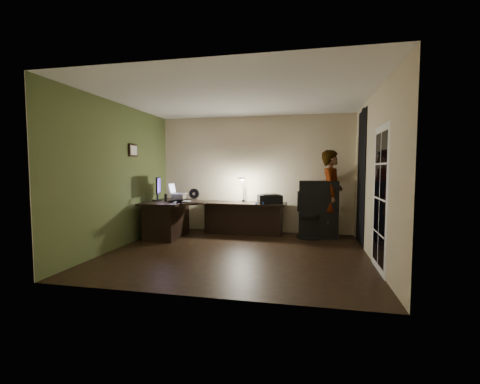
% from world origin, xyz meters
% --- Properties ---
extents(floor, '(4.50, 4.00, 0.01)m').
position_xyz_m(floor, '(0.00, 0.00, -0.01)').
color(floor, black).
rests_on(floor, ground).
extents(ceiling, '(4.50, 4.00, 0.01)m').
position_xyz_m(ceiling, '(0.00, 0.00, 2.71)').
color(ceiling, silver).
rests_on(ceiling, floor).
extents(wall_back, '(4.50, 0.01, 2.70)m').
position_xyz_m(wall_back, '(0.00, 2.00, 1.35)').
color(wall_back, beige).
rests_on(wall_back, floor).
extents(wall_front, '(4.50, 0.01, 2.70)m').
position_xyz_m(wall_front, '(0.00, -2.00, 1.35)').
color(wall_front, beige).
rests_on(wall_front, floor).
extents(wall_left, '(0.01, 4.00, 2.70)m').
position_xyz_m(wall_left, '(-2.25, 0.00, 1.35)').
color(wall_left, beige).
rests_on(wall_left, floor).
extents(wall_right, '(0.01, 4.00, 2.70)m').
position_xyz_m(wall_right, '(2.25, 0.00, 1.35)').
color(wall_right, beige).
rests_on(wall_right, floor).
extents(green_wall_overlay, '(0.00, 4.00, 2.70)m').
position_xyz_m(green_wall_overlay, '(-2.24, 0.00, 1.35)').
color(green_wall_overlay, '#4B592C').
rests_on(green_wall_overlay, floor).
extents(arched_doorway, '(0.01, 0.90, 2.60)m').
position_xyz_m(arched_doorway, '(2.24, 1.15, 1.30)').
color(arched_doorway, black).
rests_on(arched_doorway, floor).
extents(french_door, '(0.02, 0.92, 2.10)m').
position_xyz_m(french_door, '(2.24, -0.55, 1.05)').
color(french_door, white).
rests_on(french_door, floor).
extents(framed_picture, '(0.04, 0.30, 0.25)m').
position_xyz_m(framed_picture, '(-2.22, 0.45, 1.85)').
color(framed_picture, black).
rests_on(framed_picture, wall_left).
extents(desk_left, '(0.88, 1.39, 0.79)m').
position_xyz_m(desk_left, '(-1.71, 0.98, 0.39)').
color(desk_left, black).
rests_on(desk_left, floor).
extents(desk_right, '(1.94, 0.73, 0.72)m').
position_xyz_m(desk_right, '(-0.20, 1.63, 0.36)').
color(desk_right, black).
rests_on(desk_right, floor).
extents(cabinet, '(0.82, 0.42, 1.22)m').
position_xyz_m(cabinet, '(1.45, 1.60, 0.61)').
color(cabinet, black).
rests_on(cabinet, floor).
extents(laptop_stand, '(0.27, 0.22, 0.11)m').
position_xyz_m(laptop_stand, '(-1.58, 1.25, 0.86)').
color(laptop_stand, silver).
rests_on(laptop_stand, desk_left).
extents(laptop, '(0.35, 0.33, 0.23)m').
position_xyz_m(laptop, '(-1.58, 1.25, 1.04)').
color(laptop, silver).
rests_on(laptop, laptop_stand).
extents(monitor, '(0.29, 0.56, 0.36)m').
position_xyz_m(monitor, '(-1.92, 0.89, 0.99)').
color(monitor, black).
rests_on(monitor, desk_left).
extents(mouse, '(0.07, 0.10, 0.03)m').
position_xyz_m(mouse, '(-1.29, 0.31, 0.82)').
color(mouse, silver).
rests_on(mouse, desk_left).
extents(phone, '(0.07, 0.12, 0.01)m').
position_xyz_m(phone, '(-1.40, 0.62, 0.81)').
color(phone, black).
rests_on(phone, desk_left).
extents(pen, '(0.06, 0.13, 0.01)m').
position_xyz_m(pen, '(-1.07, 0.97, 0.81)').
color(pen, black).
rests_on(pen, desk_left).
extents(speaker, '(0.08, 0.08, 0.16)m').
position_xyz_m(speaker, '(-1.64, 0.68, 0.88)').
color(speaker, black).
rests_on(speaker, desk_left).
extents(notepad, '(0.15, 0.21, 0.01)m').
position_xyz_m(notepad, '(-1.24, 0.81, 0.81)').
color(notepad, silver).
rests_on(notepad, desk_left).
extents(desk_fan, '(0.23, 0.13, 0.34)m').
position_xyz_m(desk_fan, '(-1.21, 1.22, 0.88)').
color(desk_fan, black).
rests_on(desk_fan, desk_right).
extents(headphones, '(0.19, 0.14, 0.09)m').
position_xyz_m(headphones, '(0.22, 1.32, 0.75)').
color(headphones, '#234B9B').
rests_on(headphones, desk_right).
extents(printer, '(0.60, 0.53, 0.22)m').
position_xyz_m(printer, '(0.41, 1.57, 0.82)').
color(printer, black).
rests_on(printer, desk_right).
extents(desk_lamp, '(0.24, 0.31, 0.61)m').
position_xyz_m(desk_lamp, '(-0.22, 1.78, 1.01)').
color(desk_lamp, black).
rests_on(desk_lamp, desk_right).
extents(office_chair, '(0.70, 0.70, 0.99)m').
position_xyz_m(office_chair, '(1.28, 1.52, 0.50)').
color(office_chair, black).
rests_on(office_chair, floor).
extents(person, '(0.55, 0.74, 1.88)m').
position_xyz_m(person, '(1.73, 1.67, 0.94)').
color(person, '#D8A88C').
rests_on(person, floor).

